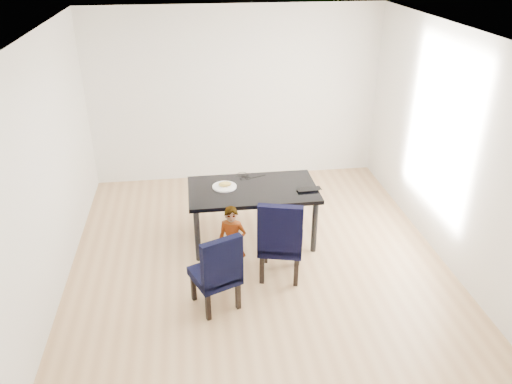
{
  "coord_description": "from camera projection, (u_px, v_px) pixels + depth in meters",
  "views": [
    {
      "loc": [
        -0.71,
        -5.0,
        3.55
      ],
      "look_at": [
        0.0,
        0.2,
        0.85
      ],
      "focal_mm": 35.0,
      "sensor_mm": 36.0,
      "label": 1
    }
  ],
  "objects": [
    {
      "name": "wall_left",
      "position": [
        46.0,
        172.0,
        5.22
      ],
      "size": [
        0.01,
        5.0,
        2.7
      ],
      "primitive_type": "cube",
      "color": "silver",
      "rests_on": "ground"
    },
    {
      "name": "laptop",
      "position": [
        308.0,
        188.0,
        6.19
      ],
      "size": [
        0.31,
        0.21,
        0.02
      ],
      "primitive_type": "imported",
      "rotation": [
        0.0,
        0.0,
        3.19
      ],
      "color": "black",
      "rests_on": "dining_table"
    },
    {
      "name": "wall_back",
      "position": [
        236.0,
        96.0,
        7.7
      ],
      "size": [
        4.5,
        0.01,
        2.7
      ],
      "primitive_type": "cube",
      "color": "white",
      "rests_on": "ground"
    },
    {
      "name": "floor",
      "position": [
        258.0,
        261.0,
        6.12
      ],
      "size": [
        4.5,
        5.0,
        0.01
      ],
      "primitive_type": "cube",
      "color": "tan",
      "rests_on": "ground"
    },
    {
      "name": "wall_right",
      "position": [
        451.0,
        149.0,
        5.77
      ],
      "size": [
        0.01,
        5.0,
        2.7
      ],
      "primitive_type": "cube",
      "color": "silver",
      "rests_on": "ground"
    },
    {
      "name": "ceiling",
      "position": [
        259.0,
        33.0,
        4.88
      ],
      "size": [
        4.5,
        5.0,
        0.01
      ],
      "primitive_type": "cube",
      "color": "white",
      "rests_on": "wall_back"
    },
    {
      "name": "child",
      "position": [
        232.0,
        243.0,
        5.65
      ],
      "size": [
        0.38,
        0.3,
        0.9
      ],
      "primitive_type": "imported",
      "rotation": [
        0.0,
        0.0,
        -0.27
      ],
      "color": "#FF9F15",
      "rests_on": "floor"
    },
    {
      "name": "sandwich",
      "position": [
        225.0,
        184.0,
        6.21
      ],
      "size": [
        0.17,
        0.09,
        0.06
      ],
      "primitive_type": "ellipsoid",
      "rotation": [
        0.0,
        0.0,
        0.1
      ],
      "color": "gold",
      "rests_on": "plate"
    },
    {
      "name": "dining_table",
      "position": [
        253.0,
        214.0,
        6.38
      ],
      "size": [
        1.6,
        0.9,
        0.75
      ],
      "primitive_type": "cube",
      "color": "black",
      "rests_on": "floor"
    },
    {
      "name": "chair_left",
      "position": [
        214.0,
        269.0,
        5.19
      ],
      "size": [
        0.58,
        0.59,
        0.92
      ],
      "primitive_type": "cube",
      "rotation": [
        0.0,
        0.0,
        0.39
      ],
      "color": "black",
      "rests_on": "floor"
    },
    {
      "name": "chair_right",
      "position": [
        281.0,
        237.0,
        5.66
      ],
      "size": [
        0.6,
        0.62,
        1.02
      ],
      "primitive_type": "cube",
      "rotation": [
        0.0,
        0.0,
        -0.26
      ],
      "color": "black",
      "rests_on": "floor"
    },
    {
      "name": "plate",
      "position": [
        224.0,
        187.0,
        6.23
      ],
      "size": [
        0.37,
        0.37,
        0.02
      ],
      "primitive_type": "cylinder",
      "rotation": [
        0.0,
        0.0,
        -0.25
      ],
      "color": "white",
      "rests_on": "dining_table"
    },
    {
      "name": "cable_tangle",
      "position": [
        245.0,
        178.0,
        6.47
      ],
      "size": [
        0.16,
        0.16,
        0.01
      ],
      "primitive_type": "torus",
      "rotation": [
        0.0,
        0.0,
        -0.25
      ],
      "color": "black",
      "rests_on": "dining_table"
    },
    {
      "name": "wall_front",
      "position": [
        312.0,
        310.0,
        3.29
      ],
      "size": [
        4.5,
        0.01,
        2.7
      ],
      "primitive_type": "cube",
      "color": "silver",
      "rests_on": "ground"
    }
  ]
}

